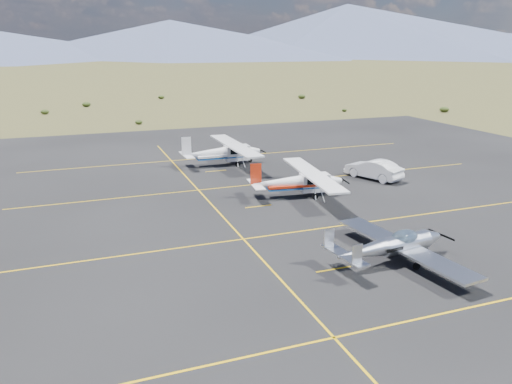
{
  "coord_description": "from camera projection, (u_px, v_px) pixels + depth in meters",
  "views": [
    {
      "loc": [
        -14.81,
        -24.0,
        11.07
      ],
      "look_at": [
        -3.76,
        5.9,
        1.6
      ],
      "focal_mm": 35.0,
      "sensor_mm": 36.0,
      "label": 1
    }
  ],
  "objects": [
    {
      "name": "ground",
      "position": [
        350.0,
        238.0,
        29.66
      ],
      "size": [
        1600.0,
        1600.0,
        0.0
      ],
      "primitive_type": "plane",
      "color": "#383D1C",
      "rests_on": "ground"
    },
    {
      "name": "aircraft_cessna",
      "position": [
        299.0,
        181.0,
        37.39
      ],
      "size": [
        6.52,
        10.79,
        2.72
      ],
      "rotation": [
        0.0,
        0.0,
        -0.12
      ],
      "color": "white",
      "rests_on": "apron"
    },
    {
      "name": "aircraft_low_wing",
      "position": [
        394.0,
        245.0,
        26.04
      ],
      "size": [
        6.83,
        9.47,
        2.05
      ],
      "rotation": [
        0.0,
        0.0,
        0.12
      ],
      "color": "silver",
      "rests_on": "apron"
    },
    {
      "name": "sedan",
      "position": [
        374.0,
        169.0,
        42.47
      ],
      "size": [
        3.51,
        5.31,
        1.65
      ],
      "primitive_type": "imported",
      "rotation": [
        0.0,
        0.0,
        3.53
      ],
      "color": "white",
      "rests_on": "apron"
    },
    {
      "name": "apron",
      "position": [
        300.0,
        204.0,
        35.95
      ],
      "size": [
        72.0,
        72.0,
        0.02
      ],
      "primitive_type": "cube",
      "color": "black",
      "rests_on": "ground"
    },
    {
      "name": "aircraft_plain",
      "position": [
        223.0,
        152.0,
        47.17
      ],
      "size": [
        6.86,
        11.44,
        2.91
      ],
      "rotation": [
        0.0,
        0.0,
        0.01
      ],
      "color": "silver",
      "rests_on": "apron"
    }
  ]
}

